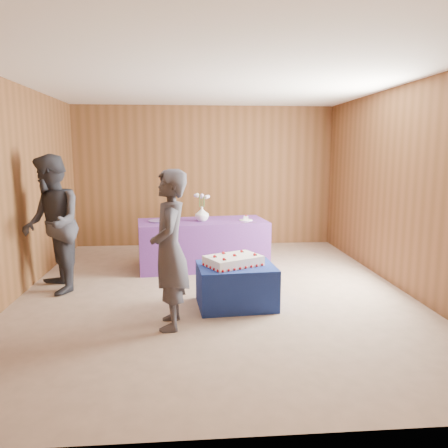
{
  "coord_description": "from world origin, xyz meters",
  "views": [
    {
      "loc": [
        -0.33,
        -5.55,
        1.83
      ],
      "look_at": [
        0.14,
        0.1,
        0.89
      ],
      "focal_mm": 35.0,
      "sensor_mm": 36.0,
      "label": 1
    }
  ],
  "objects": [
    {
      "name": "ground",
      "position": [
        0.0,
        0.0,
        0.0
      ],
      "size": [
        6.0,
        6.0,
        0.0
      ],
      "primitive_type": "plane",
      "color": "gray",
      "rests_on": "ground"
    },
    {
      "name": "room_shell",
      "position": [
        0.0,
        0.0,
        1.8
      ],
      "size": [
        5.04,
        6.04,
        2.72
      ],
      "color": "brown",
      "rests_on": "ground"
    },
    {
      "name": "cake_table",
      "position": [
        0.23,
        -0.56,
        0.25
      ],
      "size": [
        0.95,
        0.77,
        0.5
      ],
      "primitive_type": "cube",
      "rotation": [
        0.0,
        0.0,
        0.08
      ],
      "color": "navy",
      "rests_on": "ground"
    },
    {
      "name": "serving_table",
      "position": [
        -0.11,
        1.28,
        0.38
      ],
      "size": [
        2.09,
        1.13,
        0.75
      ],
      "primitive_type": "cube",
      "rotation": [
        0.0,
        0.0,
        0.12
      ],
      "color": "#5F2F82",
      "rests_on": "ground"
    },
    {
      "name": "sheet_cake",
      "position": [
        0.19,
        -0.55,
        0.56
      ],
      "size": [
        0.77,
        0.68,
        0.15
      ],
      "rotation": [
        0.0,
        0.0,
        0.47
      ],
      "color": "white",
      "rests_on": "cake_table"
    },
    {
      "name": "vase",
      "position": [
        -0.12,
        1.25,
        0.86
      ],
      "size": [
        0.25,
        0.25,
        0.23
      ],
      "primitive_type": "imported",
      "rotation": [
        0.0,
        0.0,
        0.16
      ],
      "color": "white",
      "rests_on": "serving_table"
    },
    {
      "name": "flower_spray",
      "position": [
        -0.12,
        1.25,
        1.14
      ],
      "size": [
        0.25,
        0.25,
        0.19
      ],
      "color": "#336227",
      "rests_on": "vase"
    },
    {
      "name": "platter",
      "position": [
        -0.77,
        1.24,
        0.76
      ],
      "size": [
        0.49,
        0.49,
        0.02
      ],
      "primitive_type": "cylinder",
      "rotation": [
        0.0,
        0.0,
        0.43
      ],
      "color": "#664D9A",
      "rests_on": "serving_table"
    },
    {
      "name": "plate",
      "position": [
        0.58,
        1.25,
        0.76
      ],
      "size": [
        0.23,
        0.23,
        0.01
      ],
      "primitive_type": "cylinder",
      "rotation": [
        0.0,
        0.0,
        0.08
      ],
      "color": "white",
      "rests_on": "serving_table"
    },
    {
      "name": "cake_slice",
      "position": [
        0.58,
        1.25,
        0.79
      ],
      "size": [
        0.08,
        0.07,
        0.08
      ],
      "rotation": [
        0.0,
        0.0,
        -0.24
      ],
      "color": "white",
      "rests_on": "plate"
    },
    {
      "name": "knife",
      "position": [
        0.6,
        1.03,
        0.75
      ],
      "size": [
        0.26,
        0.07,
        0.0
      ],
      "primitive_type": "cube",
      "rotation": [
        0.0,
        0.0,
        0.2
      ],
      "color": "silver",
      "rests_on": "serving_table"
    },
    {
      "name": "guest_left",
      "position": [
        -0.53,
        -1.12,
        0.83
      ],
      "size": [
        0.41,
        0.61,
        1.66
      ],
      "primitive_type": "imported",
      "rotation": [
        0.0,
        0.0,
        -1.56
      ],
      "color": "#393943",
      "rests_on": "ground"
    },
    {
      "name": "guest_right",
      "position": [
        -2.09,
        0.17,
        0.9
      ],
      "size": [
        1.0,
        1.09,
        1.81
      ],
      "primitive_type": "imported",
      "rotation": [
        0.0,
        0.0,
        -1.12
      ],
      "color": "#2E2F38",
      "rests_on": "ground"
    }
  ]
}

